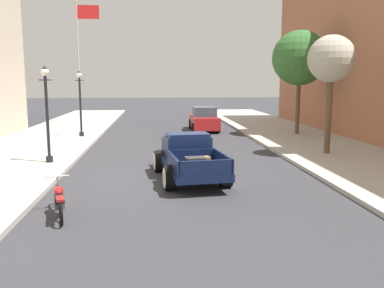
# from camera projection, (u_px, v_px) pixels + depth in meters

# --- Properties ---
(ground_plane) EXTENTS (140.00, 140.00, 0.00)m
(ground_plane) POSITION_uv_depth(u_px,v_px,m) (188.00, 176.00, 14.74)
(ground_plane) COLOR #333338
(sidewalk_right) EXTENTS (5.50, 64.00, 0.15)m
(sidewalk_right) POSITION_uv_depth(u_px,v_px,m) (379.00, 170.00, 15.37)
(sidewalk_right) COLOR #ADA89E
(sidewalk_right) RESTS_ON ground
(hotrod_truck_navy) EXTENTS (2.55, 5.07, 1.58)m
(hotrod_truck_navy) POSITION_uv_depth(u_px,v_px,m) (188.00, 156.00, 14.43)
(hotrod_truck_navy) COLOR #0F1938
(hotrod_truck_navy) RESTS_ON ground
(motorcycle_parked) EXTENTS (0.78, 2.06, 0.93)m
(motorcycle_parked) POSITION_uv_depth(u_px,v_px,m) (59.00, 199.00, 10.28)
(motorcycle_parked) COLOR black
(motorcycle_parked) RESTS_ON ground
(car_background_red) EXTENTS (1.90, 4.31, 1.65)m
(car_background_red) POSITION_uv_depth(u_px,v_px,m) (204.00, 119.00, 28.09)
(car_background_red) COLOR #AD1E1E
(car_background_red) RESTS_ON ground
(street_lamp_near) EXTENTS (0.50, 0.32, 3.85)m
(street_lamp_near) POSITION_uv_depth(u_px,v_px,m) (47.00, 107.00, 16.14)
(street_lamp_near) COLOR black
(street_lamp_near) RESTS_ON sidewalk_left
(street_lamp_far) EXTENTS (0.50, 0.32, 3.85)m
(street_lamp_far) POSITION_uv_depth(u_px,v_px,m) (80.00, 98.00, 23.87)
(street_lamp_far) COLOR black
(street_lamp_far) RESTS_ON sidewalk_left
(flagpole) EXTENTS (1.74, 0.16, 9.16)m
(flagpole) POSITION_uv_depth(u_px,v_px,m) (81.00, 49.00, 30.75)
(flagpole) COLOR #B2B2B7
(flagpole) RESTS_ON sidewalk_left
(street_tree_nearest) EXTENTS (2.08, 2.08, 5.27)m
(street_tree_nearest) POSITION_uv_depth(u_px,v_px,m) (331.00, 60.00, 17.93)
(street_tree_nearest) COLOR brown
(street_tree_nearest) RESTS_ON sidewalk_right
(street_tree_second) EXTENTS (3.34, 3.34, 6.30)m
(street_tree_second) POSITION_uv_depth(u_px,v_px,m) (300.00, 58.00, 24.75)
(street_tree_second) COLOR brown
(street_tree_second) RESTS_ON sidewalk_right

